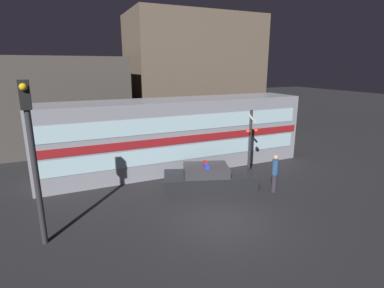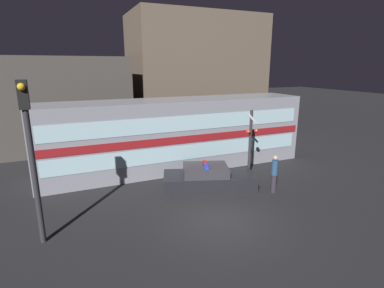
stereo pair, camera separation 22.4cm
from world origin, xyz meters
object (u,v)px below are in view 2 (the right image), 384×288
at_px(crossing_signal_near, 251,141).
at_px(traffic_light_corner, 31,151).
at_px(pedestrian, 274,174).
at_px(train, 178,134).
at_px(police_car, 208,178).

xyz_separation_m(crossing_signal_near, traffic_light_corner, (-10.28, -2.65, 1.29)).
bearing_deg(pedestrian, train, 118.71).
bearing_deg(police_car, pedestrian, -15.88).
distance_m(pedestrian, crossing_signal_near, 2.63).
xyz_separation_m(pedestrian, crossing_signal_near, (0.21, 2.39, 1.06)).
height_order(pedestrian, crossing_signal_near, crossing_signal_near).
height_order(police_car, crossing_signal_near, crossing_signal_near).
height_order(police_car, pedestrian, pedestrian).
xyz_separation_m(police_car, pedestrian, (2.61, -1.85, 0.50)).
bearing_deg(train, police_car, -84.91).
bearing_deg(train, pedestrian, -61.29).
distance_m(crossing_signal_near, traffic_light_corner, 10.69).
relative_size(train, traffic_light_corner, 2.80).
height_order(train, pedestrian, train).
bearing_deg(crossing_signal_near, police_car, -169.07).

